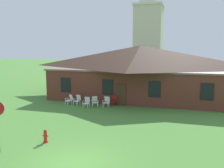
# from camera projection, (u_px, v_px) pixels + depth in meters

# --- Properties ---
(ground_plane) EXTENTS (200.00, 200.00, 0.00)m
(ground_plane) POSITION_uv_depth(u_px,v_px,m) (74.00, 163.00, 11.98)
(ground_plane) COLOR #477F33
(brick_building) EXTENTS (19.05, 10.40, 5.84)m
(brick_building) POSITION_uv_depth(u_px,v_px,m) (140.00, 71.00, 28.11)
(brick_building) COLOR brown
(brick_building) RESTS_ON ground
(dome_tower) EXTENTS (5.18, 5.18, 18.92)m
(dome_tower) POSITION_uv_depth(u_px,v_px,m) (149.00, 31.00, 44.36)
(dome_tower) COLOR beige
(dome_tower) RESTS_ON ground
(lawn_chair_by_porch) EXTENTS (0.85, 0.87, 0.96)m
(lawn_chair_by_porch) POSITION_uv_depth(u_px,v_px,m) (70.00, 99.00, 24.45)
(lawn_chair_by_porch) COLOR white
(lawn_chair_by_porch) RESTS_ON ground
(lawn_chair_near_door) EXTENTS (0.74, 0.78, 0.96)m
(lawn_chair_near_door) POSITION_uv_depth(u_px,v_px,m) (78.00, 100.00, 24.31)
(lawn_chair_near_door) COLOR white
(lawn_chair_near_door) RESTS_ON ground
(lawn_chair_left_end) EXTENTS (0.65, 0.68, 0.96)m
(lawn_chair_left_end) POSITION_uv_depth(u_px,v_px,m) (87.00, 102.00, 23.30)
(lawn_chair_left_end) COLOR white
(lawn_chair_left_end) RESTS_ON ground
(lawn_chair_middle) EXTENTS (0.81, 0.85, 0.96)m
(lawn_chair_middle) POSITION_uv_depth(u_px,v_px,m) (95.00, 101.00, 23.62)
(lawn_chair_middle) COLOR silver
(lawn_chair_middle) RESTS_ON ground
(lawn_chair_right_end) EXTENTS (0.65, 0.68, 0.96)m
(lawn_chair_right_end) POSITION_uv_depth(u_px,v_px,m) (107.00, 101.00, 23.54)
(lawn_chair_right_end) COLOR white
(lawn_chair_right_end) RESTS_ON ground
(lawn_chair_far_side) EXTENTS (0.78, 0.83, 0.96)m
(lawn_chair_far_side) POSITION_uv_depth(u_px,v_px,m) (114.00, 101.00, 23.91)
(lawn_chair_far_side) COLOR maroon
(lawn_chair_far_side) RESTS_ON ground
(fire_hydrant) EXTENTS (0.36, 0.28, 0.79)m
(fire_hydrant) POSITION_uv_depth(u_px,v_px,m) (45.00, 136.00, 14.57)
(fire_hydrant) COLOR red
(fire_hydrant) RESTS_ON ground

